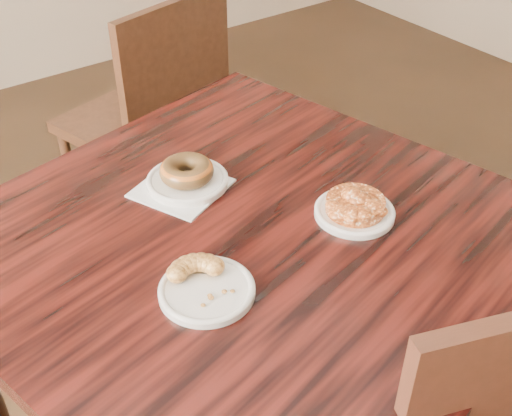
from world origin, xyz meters
TOP-DOWN VIEW (x-y plane):
  - cafe_table at (-0.09, 0.04)m, footprint 1.18×1.18m
  - chair_far at (0.17, 1.03)m, footprint 0.58×0.58m
  - napkin at (-0.12, 0.24)m, footprint 0.22×0.22m
  - plate_donut at (-0.10, 0.24)m, footprint 0.17×0.17m
  - plate_cruller at (-0.24, -0.05)m, footprint 0.16×0.16m
  - plate_fritter at (0.11, -0.04)m, footprint 0.16×0.16m
  - glazed_donut at (-0.10, 0.24)m, footprint 0.11×0.11m
  - apple_fritter at (0.11, -0.04)m, footprint 0.15×0.15m
  - cruller_fragment at (-0.24, -0.05)m, footprint 0.12×0.12m

SIDE VIEW (x-z plane):
  - cafe_table at x=-0.09m, z-range 0.00..0.75m
  - chair_far at x=0.17m, z-range 0.00..0.90m
  - napkin at x=-0.12m, z-range 0.75..0.75m
  - plate_cruller at x=-0.24m, z-range 0.75..0.76m
  - plate_fritter at x=0.11m, z-range 0.75..0.76m
  - plate_donut at x=-0.10m, z-range 0.75..0.77m
  - cruller_fragment at x=-0.24m, z-range 0.76..0.80m
  - apple_fritter at x=0.11m, z-range 0.76..0.80m
  - glazed_donut at x=-0.10m, z-range 0.77..0.81m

